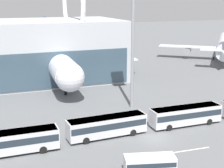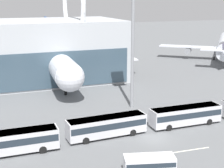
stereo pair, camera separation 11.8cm
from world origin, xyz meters
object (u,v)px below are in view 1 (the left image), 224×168
object	(u,v)px
airliner_at_gate_far	(55,60)
service_van_foreground	(150,164)
shuttle_bus_1	(107,125)
shuttle_bus_2	(186,114)
floodlight_mast	(133,2)
shuttle_bus_0	(13,141)

from	to	relation	value
airliner_at_gate_far	service_van_foreground	distance (m)	50.16
shuttle_bus_1	service_van_foreground	distance (m)	12.17
airliner_at_gate_far	shuttle_bus_1	size ratio (longest dim) A/B	3.71
shuttle_bus_2	floodlight_mast	world-z (taller)	floodlight_mast
shuttle_bus_1	floodlight_mast	xyz separation A→B (m)	(9.14, 11.43, 17.33)
shuttle_bus_2	service_van_foreground	size ratio (longest dim) A/B	1.91
airliner_at_gate_far	service_van_foreground	world-z (taller)	airliner_at_gate_far
airliner_at_gate_far	shuttle_bus_0	world-z (taller)	airliner_at_gate_far
shuttle_bus_2	service_van_foreground	xyz separation A→B (m)	(-12.61, -12.09, -0.47)
shuttle_bus_2	shuttle_bus_0	bearing A→B (deg)	-177.51
shuttle_bus_2	shuttle_bus_1	bearing A→B (deg)	-179.58
shuttle_bus_2	service_van_foreground	world-z (taller)	shuttle_bus_2
airliner_at_gate_far	service_van_foreground	bearing A→B (deg)	4.19
airliner_at_gate_far	shuttle_bus_1	bearing A→B (deg)	3.09
airliner_at_gate_far	shuttle_bus_2	world-z (taller)	airliner_at_gate_far
shuttle_bus_1	floodlight_mast	distance (m)	22.68
floodlight_mast	service_van_foreground	bearing A→B (deg)	-109.52
shuttle_bus_0	shuttle_bus_2	distance (m)	26.82
service_van_foreground	shuttle_bus_2	bearing A→B (deg)	58.75
shuttle_bus_0	shuttle_bus_1	distance (m)	13.43
shuttle_bus_0	floodlight_mast	distance (m)	31.00
shuttle_bus_1	shuttle_bus_2	xyz separation A→B (m)	(13.40, -0.05, 0.00)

